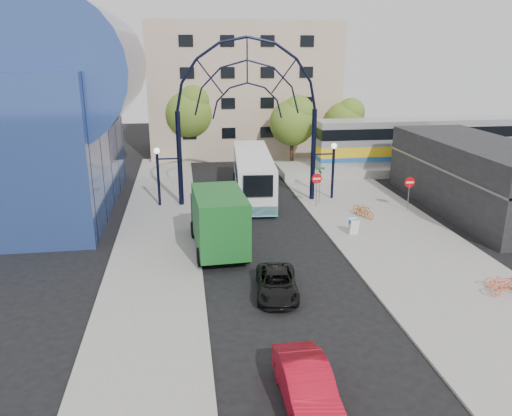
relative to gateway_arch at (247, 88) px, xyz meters
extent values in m
plane|color=black|center=(0.00, -14.00, -8.56)|extent=(120.00, 120.00, 0.00)
cube|color=gray|center=(8.00, -10.00, -8.50)|extent=(8.00, 56.00, 0.12)
cube|color=gray|center=(-6.50, -8.00, -8.50)|extent=(5.00, 50.00, 0.12)
cylinder|color=black|center=(-5.00, 0.00, -5.06)|extent=(0.36, 0.36, 7.00)
cylinder|color=black|center=(5.00, 0.00, -5.06)|extent=(0.36, 0.36, 7.00)
cylinder|color=black|center=(-6.60, 0.00, -6.56)|extent=(0.20, 0.20, 4.00)
cylinder|color=black|center=(6.60, 0.00, -6.56)|extent=(0.20, 0.20, 4.00)
sphere|color=white|center=(-6.60, 0.00, -4.36)|extent=(0.44, 0.44, 0.44)
sphere|color=white|center=(6.60, 0.00, -4.36)|extent=(0.44, 0.44, 0.44)
cylinder|color=slate|center=(4.80, -2.00, -7.34)|extent=(0.06, 0.06, 2.20)
cylinder|color=red|center=(4.80, -2.00, -6.34)|extent=(0.80, 0.04, 0.80)
cube|color=white|center=(4.80, -2.03, -6.34)|extent=(0.55, 0.02, 0.12)
cylinder|color=slate|center=(11.00, -4.00, -7.34)|extent=(0.06, 0.06, 2.20)
cylinder|color=red|center=(11.00, -4.00, -6.34)|extent=(0.76, 0.04, 0.76)
cube|color=white|center=(11.00, -4.03, -6.34)|extent=(0.55, 0.02, 0.12)
cylinder|color=slate|center=(5.20, -1.40, -7.04)|extent=(0.05, 0.05, 2.80)
cube|color=#146626|center=(5.20, -1.40, -5.74)|extent=(0.70, 0.03, 0.18)
cube|color=#146626|center=(5.20, -1.40, -5.99)|extent=(0.03, 0.70, 0.18)
cube|color=white|center=(5.60, -8.20, -7.94)|extent=(0.55, 0.26, 0.99)
cube|color=white|center=(5.60, -7.85, -7.94)|extent=(0.55, 0.26, 0.99)
cube|color=#1E59A5|center=(5.60, -8.02, -7.61)|extent=(0.55, 0.42, 0.14)
cube|color=#2E468C|center=(-17.00, 1.00, -3.56)|extent=(14.00, 18.00, 10.00)
cylinder|color=#2E468C|center=(-12.00, 1.00, 1.44)|extent=(9.00, 16.00, 9.00)
cube|color=black|center=(16.00, -4.00, -6.06)|extent=(6.00, 16.00, 5.00)
cube|color=tan|center=(2.00, 21.00, -1.56)|extent=(20.00, 12.00, 14.00)
cube|color=gray|center=(20.00, 8.00, -8.16)|extent=(32.00, 5.00, 0.80)
cube|color=#B7B7BC|center=(20.00, 8.00, -5.66)|extent=(25.00, 3.00, 4.20)
cube|color=gold|center=(20.00, 8.00, -6.26)|extent=(25.10, 3.05, 0.90)
cube|color=black|center=(20.00, 8.00, -4.66)|extent=(25.05, 3.05, 1.00)
cube|color=#1E59A5|center=(20.00, 8.00, -6.96)|extent=(25.10, 3.05, 0.35)
cylinder|color=#382314|center=(6.00, 12.00, -7.30)|extent=(0.36, 0.36, 2.52)
sphere|color=#2B651A|center=(6.00, 12.00, -4.22)|extent=(4.48, 4.48, 4.48)
sphere|color=#2B651A|center=(6.50, 11.70, -3.10)|extent=(3.08, 3.08, 3.08)
cylinder|color=#382314|center=(-4.00, 16.00, -7.12)|extent=(0.36, 0.36, 2.88)
sphere|color=#2B651A|center=(-4.00, 16.00, -3.60)|extent=(5.12, 5.12, 5.12)
sphere|color=#2B651A|center=(-3.50, 15.70, -2.32)|extent=(3.52, 3.52, 3.52)
cylinder|color=#382314|center=(12.00, 14.00, -7.39)|extent=(0.36, 0.36, 2.34)
sphere|color=#2B651A|center=(12.00, 14.00, -4.53)|extent=(4.16, 4.16, 4.16)
sphere|color=#2B651A|center=(12.50, 13.70, -3.49)|extent=(2.86, 2.86, 2.86)
cube|color=white|center=(0.66, 1.95, -6.70)|extent=(3.69, 12.36, 3.07)
cube|color=#58BBC4|center=(0.66, 1.95, -7.97)|extent=(3.72, 12.36, 0.74)
cube|color=black|center=(0.66, 1.95, -6.07)|extent=(3.73, 12.12, 0.95)
cube|color=black|center=(0.16, -4.20, -6.12)|extent=(2.00, 0.31, 1.48)
cube|color=black|center=(1.16, 7.97, -6.86)|extent=(2.55, 0.40, 1.69)
cylinder|color=black|center=(-0.34, 5.82, -8.05)|extent=(0.38, 1.04, 1.02)
cylinder|color=black|center=(2.29, 5.60, -8.05)|extent=(0.38, 1.04, 1.02)
cylinder|color=black|center=(-1.02, -2.44, -8.05)|extent=(0.38, 1.04, 1.02)
cylinder|color=black|center=(1.61, -2.65, -8.05)|extent=(0.38, 1.04, 1.02)
cube|color=black|center=(-3.05, -6.58, -7.34)|extent=(2.68, 2.78, 2.43)
cube|color=black|center=(-3.12, -5.25, -6.84)|extent=(2.22, 0.23, 1.11)
cube|color=#185C22|center=(-2.88, -9.89, -6.45)|extent=(2.92, 5.22, 3.10)
cylinder|color=black|center=(-4.30, -6.98, -8.03)|extent=(0.34, 1.08, 1.06)
cylinder|color=black|center=(-1.76, -6.85, -8.03)|extent=(0.34, 1.08, 1.06)
cylinder|color=black|center=(-4.08, -11.29, -8.03)|extent=(0.34, 1.08, 1.06)
cylinder|color=black|center=(-1.54, -11.15, -8.03)|extent=(0.34, 1.08, 1.06)
imported|color=black|center=(-0.61, -15.06, -7.98)|extent=(2.41, 4.32, 1.14)
imported|color=#AD0A1E|center=(-1.09, -22.90, -7.83)|extent=(1.58, 4.42, 1.45)
imported|color=orange|center=(7.33, -4.65, -7.94)|extent=(1.18, 2.01, 1.00)
imported|color=orange|center=(7.42, -5.08, -7.96)|extent=(1.17, 1.61, 0.96)
imported|color=#F44F30|center=(10.19, -16.29, -8.02)|extent=(1.67, 1.15, 0.83)
imported|color=#E0562C|center=(10.03, -16.94, -7.95)|extent=(1.90, 0.77, 0.98)
camera|label=1|loc=(-4.71, -36.08, 2.51)|focal=35.00mm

